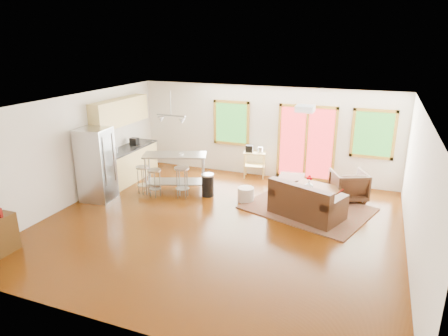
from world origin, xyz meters
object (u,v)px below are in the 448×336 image
(loveseat, at_px, (306,203))
(island, at_px, (175,166))
(armchair, at_px, (349,184))
(rug, at_px, (307,208))
(refrigerator, at_px, (97,165))
(kitchen_cart, at_px, (254,156))
(coffee_table, at_px, (318,189))
(ottoman, at_px, (291,184))

(loveseat, distance_m, island, 3.51)
(loveseat, xyz_separation_m, armchair, (0.80, 1.41, 0.08))
(rug, bearing_deg, island, -178.27)
(island, bearing_deg, armchair, 13.88)
(armchair, bearing_deg, refrigerator, -3.46)
(kitchen_cart, bearing_deg, island, -131.12)
(coffee_table, distance_m, kitchen_cart, 2.39)
(coffee_table, distance_m, refrigerator, 5.44)
(refrigerator, bearing_deg, rug, 7.08)
(island, bearing_deg, kitchen_cart, 48.88)
(loveseat, bearing_deg, coffee_table, 104.73)
(rug, distance_m, armchair, 1.32)
(coffee_table, bearing_deg, kitchen_cart, 148.03)
(loveseat, height_order, island, island)
(armchair, height_order, refrigerator, refrigerator)
(loveseat, bearing_deg, ottoman, 136.31)
(loveseat, distance_m, coffee_table, 0.91)
(rug, relative_size, ottoman, 4.23)
(rug, relative_size, coffee_table, 2.24)
(loveseat, distance_m, ottoman, 1.58)
(refrigerator, distance_m, island, 1.95)
(coffee_table, bearing_deg, armchair, 36.62)
(rug, distance_m, refrigerator, 5.22)
(ottoman, bearing_deg, rug, -58.27)
(refrigerator, bearing_deg, island, 29.92)
(coffee_table, height_order, island, island)
(rug, relative_size, kitchen_cart, 2.85)
(kitchen_cart, bearing_deg, rug, -42.43)
(coffee_table, xyz_separation_m, armchair, (0.68, 0.51, 0.04))
(rug, xyz_separation_m, coffee_table, (0.15, 0.45, 0.36))
(kitchen_cart, bearing_deg, loveseat, -48.74)
(refrigerator, relative_size, island, 1.05)
(armchair, distance_m, ottoman, 1.45)
(coffee_table, height_order, kitchen_cart, kitchen_cart)
(armchair, distance_m, refrigerator, 6.24)
(refrigerator, bearing_deg, armchair, 13.69)
(armchair, relative_size, ottoman, 1.27)
(ottoman, distance_m, kitchen_cart, 1.51)
(rug, relative_size, island, 1.57)
(ottoman, distance_m, island, 3.07)
(island, bearing_deg, rug, 1.73)
(kitchen_cart, bearing_deg, armchair, -15.60)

